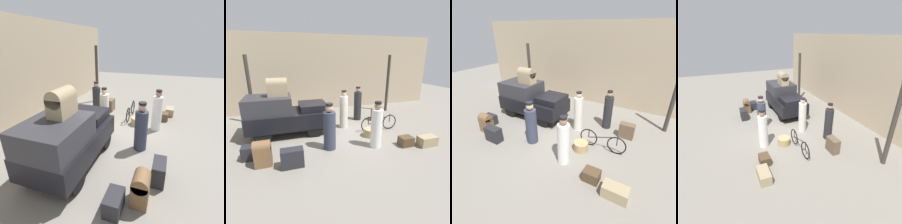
% 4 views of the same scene
% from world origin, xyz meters
% --- Properties ---
extents(ground_plane, '(30.00, 30.00, 0.00)m').
position_xyz_m(ground_plane, '(0.00, 0.00, 0.00)').
color(ground_plane, gray).
extents(station_building_facade, '(16.00, 0.15, 4.50)m').
position_xyz_m(station_building_facade, '(0.00, 4.08, 2.25)').
color(station_building_facade, tan).
rests_on(station_building_facade, ground).
extents(canopy_pillar_left, '(0.17, 0.17, 3.33)m').
position_xyz_m(canopy_pillar_left, '(-3.50, 2.48, 1.66)').
color(canopy_pillar_left, '#38332D').
rests_on(canopy_pillar_left, ground).
extents(canopy_pillar_right, '(0.17, 0.17, 3.33)m').
position_xyz_m(canopy_pillar_right, '(4.04, 2.48, 1.66)').
color(canopy_pillar_right, '#38332D').
rests_on(canopy_pillar_right, ground).
extents(truck, '(3.29, 1.57, 1.70)m').
position_xyz_m(truck, '(-2.02, 0.75, 0.91)').
color(truck, black).
rests_on(truck, ground).
extents(bicycle, '(1.77, 0.04, 0.74)m').
position_xyz_m(bicycle, '(2.04, -0.15, 0.36)').
color(bicycle, black).
rests_on(bicycle, ground).
extents(wicker_basket, '(0.54, 0.54, 0.33)m').
position_xyz_m(wicker_basket, '(1.39, -0.59, 0.16)').
color(wicker_basket, tan).
rests_on(wicker_basket, ground).
extents(porter_carrying_trunk, '(0.41, 0.41, 1.74)m').
position_xyz_m(porter_carrying_trunk, '(1.15, -1.46, 0.79)').
color(porter_carrying_trunk, white).
rests_on(porter_carrying_trunk, ground).
extents(porter_lifting_near_truck, '(0.38, 0.38, 1.78)m').
position_xyz_m(porter_lifting_near_truck, '(0.63, 0.68, 0.82)').
color(porter_lifting_near_truck, silver).
rests_on(porter_lifting_near_truck, ground).
extents(conductor_in_dark_uniform, '(0.39, 0.39, 1.76)m').
position_xyz_m(conductor_in_dark_uniform, '(1.69, 1.50, 0.81)').
color(conductor_in_dark_uniform, '#232328').
rests_on(conductor_in_dark_uniform, ground).
extents(porter_standing_middle, '(0.44, 0.44, 1.72)m').
position_xyz_m(porter_standing_middle, '(-0.52, -1.08, 0.78)').
color(porter_standing_middle, '#33384C').
rests_on(porter_standing_middle, ground).
extents(trunk_wicker_pale, '(0.68, 0.34, 0.59)m').
position_xyz_m(trunk_wicker_pale, '(-1.89, -1.82, 0.30)').
color(trunk_wicker_pale, '#232328').
rests_on(trunk_wicker_pale, ground).
extents(suitcase_black_upright, '(0.48, 0.38, 0.36)m').
position_xyz_m(suitcase_black_upright, '(2.29, -1.73, 0.18)').
color(suitcase_black_upright, '#4C3823').
rests_on(suitcase_black_upright, ground).
extents(suitcase_small_leather, '(0.59, 0.33, 0.63)m').
position_xyz_m(suitcase_small_leather, '(2.66, 1.11, 0.31)').
color(suitcase_small_leather, brown).
rests_on(suitcase_small_leather, ground).
extents(trunk_large_brown, '(0.71, 0.39, 0.37)m').
position_xyz_m(trunk_large_brown, '(3.07, -1.97, 0.19)').
color(trunk_large_brown, '#9E8966').
rests_on(trunk_large_brown, ground).
extents(trunk_barrel_dark, '(0.50, 0.39, 0.83)m').
position_xyz_m(trunk_barrel_dark, '(-2.74, -1.48, 0.44)').
color(trunk_barrel_dark, brown).
rests_on(trunk_barrel_dark, ground).
extents(trunk_umber_medium, '(0.59, 0.37, 0.46)m').
position_xyz_m(trunk_umber_medium, '(-3.15, -0.97, 0.23)').
color(trunk_umber_medium, '#232328').
rests_on(trunk_umber_medium, ground).
extents(trunk_on_truck_roof, '(0.77, 0.47, 0.74)m').
position_xyz_m(trunk_on_truck_roof, '(-2.20, 0.75, 2.07)').
color(trunk_on_truck_roof, '#9E8966').
rests_on(trunk_on_truck_roof, truck).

